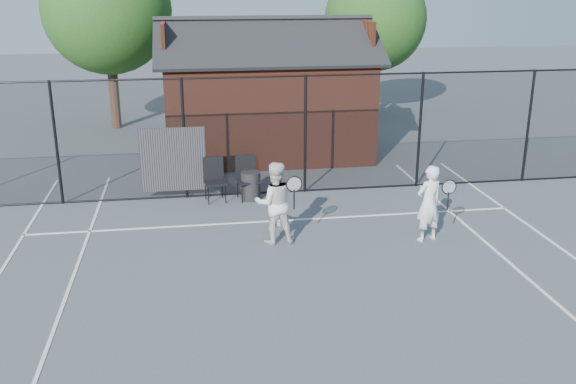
{
  "coord_description": "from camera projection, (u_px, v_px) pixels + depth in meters",
  "views": [
    {
      "loc": [
        -1.87,
        -10.44,
        5.18
      ],
      "look_at": [
        0.05,
        1.74,
        1.1
      ],
      "focal_mm": 40.0,
      "sensor_mm": 36.0,
      "label": 1
    }
  ],
  "objects": [
    {
      "name": "chair_right",
      "position": [
        248.0,
        179.0,
        15.76
      ],
      "size": [
        0.6,
        0.61,
        1.06
      ],
      "primitive_type": "cube",
      "rotation": [
        0.0,
        0.0,
        0.17
      ],
      "color": "black",
      "rests_on": "ground"
    },
    {
      "name": "player_front",
      "position": [
        429.0,
        203.0,
        13.2
      ],
      "size": [
        0.77,
        0.62,
        1.62
      ],
      "color": "white",
      "rests_on": "ground"
    },
    {
      "name": "chair_left",
      "position": [
        215.0,
        181.0,
        15.65
      ],
      "size": [
        0.57,
        0.59,
        1.05
      ],
      "primitive_type": "cube",
      "rotation": [
        0.0,
        0.0,
        0.13
      ],
      "color": "black",
      "rests_on": "ground"
    },
    {
      "name": "fence",
      "position": [
        254.0,
        139.0,
        15.88
      ],
      "size": [
        22.04,
        3.0,
        3.0
      ],
      "color": "black",
      "rests_on": "ground"
    },
    {
      "name": "player_back",
      "position": [
        275.0,
        203.0,
        13.09
      ],
      "size": [
        0.93,
        0.69,
        1.72
      ],
      "color": "silver",
      "rests_on": "ground"
    },
    {
      "name": "clubhouse",
      "position": [
        266.0,
        102.0,
        19.7
      ],
      "size": [
        6.5,
        4.36,
        4.19
      ],
      "color": "maroon",
      "rests_on": "ground"
    },
    {
      "name": "ground",
      "position": [
        300.0,
        279.0,
        11.69
      ],
      "size": [
        80.0,
        80.0,
        0.0
      ],
      "primitive_type": "plane",
      "color": "#4A5055",
      "rests_on": "ground"
    },
    {
      "name": "court_lines",
      "position": [
        314.0,
        314.0,
        10.45
      ],
      "size": [
        11.02,
        18.0,
        0.01
      ],
      "color": "silver",
      "rests_on": "ground"
    },
    {
      "name": "tree_left",
      "position": [
        107.0,
        10.0,
        22.37
      ],
      "size": [
        4.48,
        4.48,
        6.44
      ],
      "color": "#341D15",
      "rests_on": "ground"
    },
    {
      "name": "waste_bin",
      "position": [
        251.0,
        186.0,
        15.83
      ],
      "size": [
        0.5,
        0.5,
        0.71
      ],
      "primitive_type": "cylinder",
      "rotation": [
        0.0,
        0.0,
        0.03
      ],
      "color": "black",
      "rests_on": "ground"
    },
    {
      "name": "tree_right",
      "position": [
        375.0,
        20.0,
        24.94
      ],
      "size": [
        3.97,
        3.97,
        5.7
      ],
      "color": "#341D15",
      "rests_on": "ground"
    }
  ]
}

